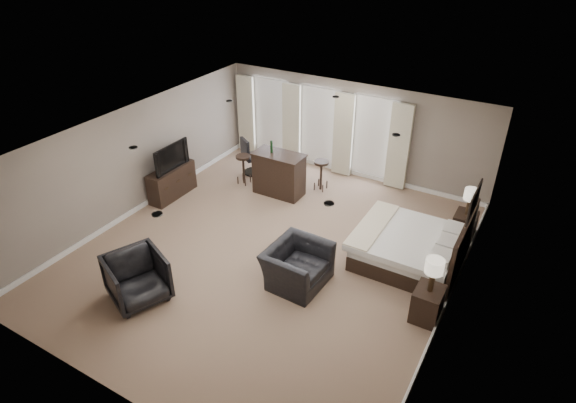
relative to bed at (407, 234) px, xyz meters
The scene contains 16 objects.
room 2.89m from the bed, 156.13° to the right, with size 7.60×8.60×2.64m.
window_bay 4.68m from the bed, 140.36° to the left, with size 5.25×0.20×2.30m.
bed is the anchor object (origin of this frame).
nightstand_near 1.74m from the bed, 58.46° to the right, with size 0.48×0.58×0.64m, color black.
nightstand_far 1.74m from the bed, 58.46° to the left, with size 0.47×0.57×0.62m, color black.
lamp_near 1.73m from the bed, 58.46° to the right, with size 0.32×0.32×0.66m, color beige.
lamp_far 1.72m from the bed, 58.46° to the left, with size 0.30×0.30×0.62m, color beige.
wall_art 1.56m from the bed, ahead, with size 0.04×0.96×0.56m, color slate.
dresser 6.05m from the bed, behind, with size 0.44×1.37×0.80m, color black.
tv 6.04m from the bed, behind, with size 1.15×0.66×0.15m, color black.
armchair_near 2.36m from the bed, 132.57° to the right, with size 1.22×0.79×1.07m, color black.
armchair_far 5.36m from the bed, 137.25° to the right, with size 1.00×0.94×1.03m, color black.
bar_counter 3.89m from the bed, 163.25° to the left, with size 1.30×0.68×1.14m, color black.
bar_stool_left 4.97m from the bed, 166.90° to the left, with size 0.39×0.39×0.82m, color black.
bar_stool_right 3.44m from the bed, 147.21° to the left, with size 0.39×0.39×0.83m, color black.
desk_chair 5.25m from the bed, 160.52° to the left, with size 0.55×0.55×1.07m, color black.
Camera 1 is at (4.53, -7.10, 6.25)m, focal length 30.00 mm.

